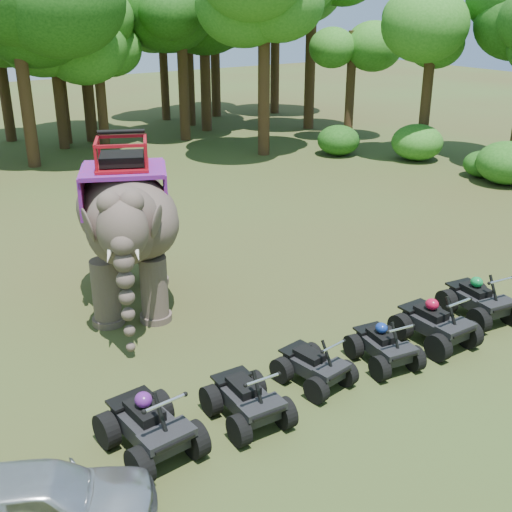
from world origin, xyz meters
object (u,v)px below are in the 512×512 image
object	(u,v)px
atv_4	(436,318)
atv_3	(384,340)
elephant	(127,223)
atv_1	(247,392)
atv_2	(314,359)
atv_5	(480,294)
parked_car	(38,503)
atv_0	(149,418)

from	to	relation	value
atv_4	atv_3	bearing A→B (deg)	-179.67
elephant	atv_1	distance (m)	6.20
atv_2	atv_4	bearing A→B (deg)	-12.50
atv_4	atv_5	size ratio (longest dim) A/B	1.01
elephant	parked_car	bearing A→B (deg)	-99.04
atv_4	atv_2	bearing A→B (deg)	176.14
atv_3	atv_0	bearing A→B (deg)	-173.52
atv_0	atv_2	bearing A→B (deg)	-3.78
atv_1	atv_2	distance (m)	1.87
parked_car	atv_2	distance (m)	6.05
atv_1	atv_5	distance (m)	7.16
parked_car	atv_4	size ratio (longest dim) A/B	1.96
parked_car	atv_5	world-z (taller)	atv_5
elephant	atv_3	xyz separation A→B (m)	(3.40, -5.92, -1.65)
elephant	atv_3	distance (m)	7.03
parked_car	atv_4	xyz separation A→B (m)	(9.39, 0.76, 0.07)
atv_5	atv_3	bearing A→B (deg)	-168.25
parked_car	atv_0	distance (m)	2.37
parked_car	atv_4	distance (m)	9.42
parked_car	atv_5	distance (m)	11.32
atv_0	atv_4	distance (m)	7.19
atv_1	atv_3	distance (m)	3.62
parked_car	atv_5	xyz separation A→B (m)	(11.27, 1.03, 0.06)
elephant	parked_car	size ratio (longest dim) A/B	1.51
atv_0	atv_5	xyz separation A→B (m)	(9.07, 0.16, -0.04)
atv_2	atv_4	size ratio (longest dim) A/B	0.86
atv_1	atv_3	bearing A→B (deg)	2.80
atv_0	elephant	bearing A→B (deg)	64.35
elephant	atv_1	world-z (taller)	elephant
atv_0	atv_1	size ratio (longest dim) A/B	1.11
atv_0	atv_1	xyz separation A→B (m)	(1.92, -0.20, -0.07)
atv_2	atv_5	world-z (taller)	atv_5
parked_car	atv_0	bearing A→B (deg)	-43.40
atv_3	parked_car	bearing A→B (deg)	-166.72
elephant	atv_0	bearing A→B (deg)	-86.25
atv_1	atv_5	size ratio (longest dim) A/B	0.95
atv_5	parked_car	bearing A→B (deg)	-167.68
atv_0	atv_4	size ratio (longest dim) A/B	1.04
atv_3	atv_1	bearing A→B (deg)	-171.13
atv_0	atv_1	world-z (taller)	atv_0
elephant	atv_0	xyz separation A→B (m)	(-2.14, -5.79, -1.54)
elephant	atv_1	size ratio (longest dim) A/B	3.15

